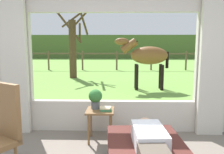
% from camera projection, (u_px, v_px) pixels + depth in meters
% --- Properties ---
extents(back_wall_with_window, '(5.20, 0.12, 2.55)m').
position_uv_depth(back_wall_with_window, '(113.00, 62.00, 4.12)').
color(back_wall_with_window, beige).
rests_on(back_wall_with_window, ground_plane).
extents(curtain_panel_left, '(0.44, 0.10, 2.40)m').
position_uv_depth(curtain_panel_left, '(15.00, 65.00, 4.04)').
color(curtain_panel_left, beige).
rests_on(curtain_panel_left, ground_plane).
extents(curtain_panel_right, '(0.44, 0.10, 2.40)m').
position_uv_depth(curtain_panel_right, '(213.00, 66.00, 3.95)').
color(curtain_panel_right, beige).
rests_on(curtain_panel_right, ground_plane).
extents(outdoor_pasture_lawn, '(36.00, 21.68, 0.02)m').
position_uv_depth(outdoor_pasture_lawn, '(117.00, 68.00, 15.08)').
color(outdoor_pasture_lawn, olive).
rests_on(outdoor_pasture_lawn, ground_plane).
extents(distant_hill_ridge, '(36.00, 2.00, 2.40)m').
position_uv_depth(distant_hill_ridge, '(118.00, 47.00, 24.65)').
color(distant_hill_ridge, '#4B622F').
rests_on(distant_hill_ridge, ground_plane).
extents(reclining_person, '(0.38, 1.44, 0.22)m').
position_uv_depth(reclining_person, '(152.00, 146.00, 2.44)').
color(reclining_person, silver).
rests_on(reclining_person, recliner_sofa).
extents(side_table, '(0.44, 0.44, 0.52)m').
position_uv_depth(side_table, '(100.00, 115.00, 3.78)').
color(side_table, brown).
rests_on(side_table, ground_plane).
extents(potted_plant, '(0.22, 0.22, 0.32)m').
position_uv_depth(potted_plant, '(95.00, 98.00, 3.80)').
color(potted_plant, '#4C5156').
rests_on(potted_plant, side_table).
extents(book_stack, '(0.18, 0.16, 0.06)m').
position_uv_depth(book_stack, '(106.00, 109.00, 3.70)').
color(book_stack, '#337247').
rests_on(book_stack, side_table).
extents(horse, '(1.81, 0.56, 1.73)m').
position_uv_depth(horse, '(147.00, 56.00, 7.82)').
color(horse, brown).
rests_on(horse, outdoor_pasture_lawn).
extents(pasture_tree, '(1.43, 1.48, 3.24)m').
position_uv_depth(pasture_tree, '(74.00, 45.00, 10.42)').
color(pasture_tree, '#4C3823').
rests_on(pasture_tree, outdoor_pasture_lawn).
extents(pasture_fence_line, '(16.10, 0.10, 1.10)m').
position_uv_depth(pasture_fence_line, '(117.00, 58.00, 13.57)').
color(pasture_fence_line, brown).
rests_on(pasture_fence_line, outdoor_pasture_lawn).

